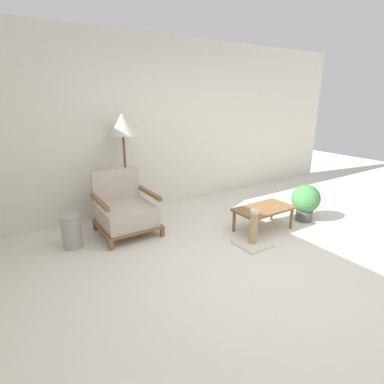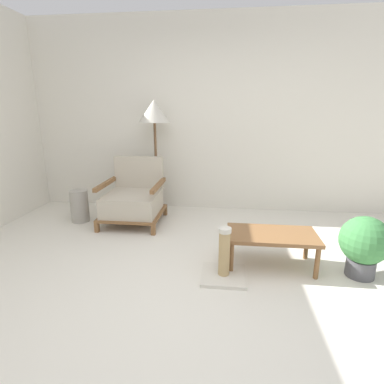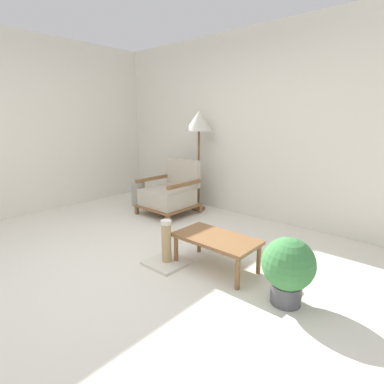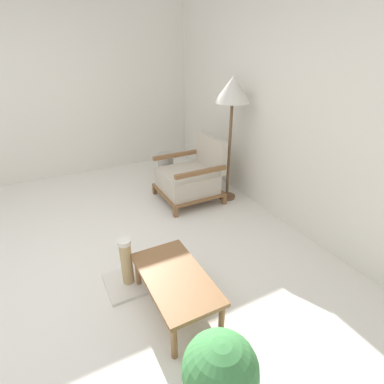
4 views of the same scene
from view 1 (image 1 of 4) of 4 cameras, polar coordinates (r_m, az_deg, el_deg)
name	(u,v)px [view 1 (image 1 of 4)]	position (r m, az deg, el deg)	size (l,w,h in m)	color
ground_plane	(273,268)	(3.50, 15.23, -13.84)	(14.00, 14.00, 0.00)	silver
wall_back	(163,125)	(5.02, -5.52, 12.52)	(8.00, 0.06, 2.70)	silver
armchair	(125,211)	(4.18, -12.56, -3.50)	(0.75, 0.75, 0.83)	brown
floor_lamp	(123,128)	(4.42, -13.08, 11.76)	(0.43, 0.43, 1.58)	brown
coffee_table	(264,210)	(4.27, 13.51, -3.44)	(0.83, 0.45, 0.33)	brown
vase	(71,232)	(4.00, -21.97, -7.00)	(0.23, 0.23, 0.42)	#9E998E
potted_plant	(306,201)	(4.78, 20.81, -1.54)	(0.42, 0.42, 0.56)	#4C4C51
scratching_post	(253,235)	(3.88, 11.54, -8.09)	(0.39, 0.39, 0.47)	beige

